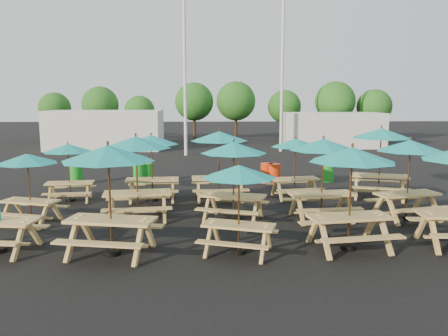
{
  "coord_description": "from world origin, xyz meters",
  "views": [
    {
      "loc": [
        -0.58,
        -14.09,
        3.52
      ],
      "look_at": [
        0.0,
        1.5,
        1.1
      ],
      "focal_mm": 35.0,
      "sensor_mm": 36.0,
      "label": 1
    }
  ],
  "objects_px": {
    "picnic_unit_5": "(151,144)",
    "picnic_unit_6": "(239,177)",
    "waste_bin_0": "(76,174)",
    "picnic_unit_2": "(68,152)",
    "picnic_unit_4": "(136,148)",
    "picnic_unit_1": "(28,163)",
    "waste_bin_1": "(148,173)",
    "picnic_unit_13": "(410,151)",
    "picnic_unit_10": "(323,150)",
    "picnic_unit_11": "(295,147)",
    "picnic_unit_7": "(234,153)",
    "picnic_unit_9": "(352,162)",
    "waste_bin_3": "(274,174)",
    "waste_bin_2": "(140,174)",
    "picnic_unit_8": "(219,141)",
    "waste_bin_5": "(328,172)",
    "picnic_unit_14": "(381,138)",
    "picnic_unit_3": "(108,161)",
    "waste_bin_4": "(267,173)"
  },
  "relations": [
    {
      "from": "picnic_unit_13",
      "to": "waste_bin_1",
      "type": "height_order",
      "value": "picnic_unit_13"
    },
    {
      "from": "picnic_unit_5",
      "to": "waste_bin_5",
      "type": "xyz_separation_m",
      "value": [
        7.21,
        3.39,
        -1.58
      ]
    },
    {
      "from": "picnic_unit_9",
      "to": "waste_bin_5",
      "type": "relative_size",
      "value": 2.89
    },
    {
      "from": "picnic_unit_7",
      "to": "waste_bin_0",
      "type": "bearing_deg",
      "value": 155.98
    },
    {
      "from": "picnic_unit_4",
      "to": "picnic_unit_11",
      "type": "bearing_deg",
      "value": 20.23
    },
    {
      "from": "picnic_unit_6",
      "to": "picnic_unit_10",
      "type": "bearing_deg",
      "value": 64.96
    },
    {
      "from": "picnic_unit_11",
      "to": "picnic_unit_14",
      "type": "height_order",
      "value": "picnic_unit_14"
    },
    {
      "from": "picnic_unit_4",
      "to": "waste_bin_2",
      "type": "distance_m",
      "value": 5.94
    },
    {
      "from": "picnic_unit_5",
      "to": "picnic_unit_13",
      "type": "height_order",
      "value": "picnic_unit_13"
    },
    {
      "from": "picnic_unit_7",
      "to": "picnic_unit_8",
      "type": "height_order",
      "value": "picnic_unit_8"
    },
    {
      "from": "picnic_unit_6",
      "to": "picnic_unit_5",
      "type": "bearing_deg",
      "value": 134.0
    },
    {
      "from": "picnic_unit_4",
      "to": "waste_bin_4",
      "type": "bearing_deg",
      "value": 43.53
    },
    {
      "from": "picnic_unit_7",
      "to": "waste_bin_4",
      "type": "distance_m",
      "value": 6.38
    },
    {
      "from": "picnic_unit_10",
      "to": "waste_bin_2",
      "type": "relative_size",
      "value": 2.85
    },
    {
      "from": "picnic_unit_10",
      "to": "waste_bin_0",
      "type": "bearing_deg",
      "value": 141.04
    },
    {
      "from": "picnic_unit_8",
      "to": "picnic_unit_10",
      "type": "distance_m",
      "value": 4.04
    },
    {
      "from": "picnic_unit_1",
      "to": "picnic_unit_13",
      "type": "xyz_separation_m",
      "value": [
        11.04,
        0.08,
        0.29
      ]
    },
    {
      "from": "picnic_unit_8",
      "to": "waste_bin_3",
      "type": "xyz_separation_m",
      "value": [
        2.42,
        2.98,
        -1.69
      ]
    },
    {
      "from": "picnic_unit_1",
      "to": "waste_bin_2",
      "type": "distance_m",
      "value": 6.49
    },
    {
      "from": "picnic_unit_6",
      "to": "picnic_unit_13",
      "type": "distance_m",
      "value": 5.93
    },
    {
      "from": "picnic_unit_9",
      "to": "waste_bin_0",
      "type": "distance_m",
      "value": 12.4
    },
    {
      "from": "picnic_unit_6",
      "to": "waste_bin_0",
      "type": "xyz_separation_m",
      "value": [
        -6.26,
        8.66,
        -1.37
      ]
    },
    {
      "from": "picnic_unit_9",
      "to": "waste_bin_2",
      "type": "bearing_deg",
      "value": 117.95
    },
    {
      "from": "waste_bin_3",
      "to": "waste_bin_2",
      "type": "bearing_deg",
      "value": 178.82
    },
    {
      "from": "waste_bin_2",
      "to": "picnic_unit_3",
      "type": "bearing_deg",
      "value": -85.48
    },
    {
      "from": "picnic_unit_5",
      "to": "waste_bin_1",
      "type": "distance_m",
      "value": 3.75
    },
    {
      "from": "picnic_unit_5",
      "to": "picnic_unit_6",
      "type": "bearing_deg",
      "value": -67.18
    },
    {
      "from": "picnic_unit_2",
      "to": "picnic_unit_4",
      "type": "bearing_deg",
      "value": -48.4
    },
    {
      "from": "picnic_unit_10",
      "to": "picnic_unit_3",
      "type": "bearing_deg",
      "value": -159.22
    },
    {
      "from": "waste_bin_1",
      "to": "waste_bin_3",
      "type": "height_order",
      "value": "same"
    },
    {
      "from": "picnic_unit_14",
      "to": "picnic_unit_1",
      "type": "bearing_deg",
      "value": -147.26
    },
    {
      "from": "picnic_unit_4",
      "to": "picnic_unit_9",
      "type": "xyz_separation_m",
      "value": [
        5.44,
        -2.84,
        -0.04
      ]
    },
    {
      "from": "picnic_unit_3",
      "to": "picnic_unit_5",
      "type": "relative_size",
      "value": 1.09
    },
    {
      "from": "picnic_unit_7",
      "to": "picnic_unit_9",
      "type": "relative_size",
      "value": 0.99
    },
    {
      "from": "picnic_unit_8",
      "to": "picnic_unit_14",
      "type": "relative_size",
      "value": 0.93
    },
    {
      "from": "picnic_unit_3",
      "to": "waste_bin_1",
      "type": "distance_m",
      "value": 9.04
    },
    {
      "from": "picnic_unit_8",
      "to": "waste_bin_5",
      "type": "distance_m",
      "value": 6.13
    },
    {
      "from": "picnic_unit_6",
      "to": "waste_bin_0",
      "type": "distance_m",
      "value": 10.78
    },
    {
      "from": "picnic_unit_4",
      "to": "waste_bin_1",
      "type": "height_order",
      "value": "picnic_unit_4"
    },
    {
      "from": "picnic_unit_11",
      "to": "waste_bin_3",
      "type": "xyz_separation_m",
      "value": [
        -0.33,
        2.79,
        -1.45
      ]
    },
    {
      "from": "picnic_unit_8",
      "to": "picnic_unit_13",
      "type": "height_order",
      "value": "picnic_unit_8"
    },
    {
      "from": "waste_bin_2",
      "to": "picnic_unit_9",
      "type": "bearing_deg",
      "value": -53.56
    },
    {
      "from": "waste_bin_4",
      "to": "waste_bin_3",
      "type": "bearing_deg",
      "value": -25.93
    },
    {
      "from": "picnic_unit_1",
      "to": "waste_bin_1",
      "type": "xyz_separation_m",
      "value": [
        2.51,
        6.18,
        -1.33
      ]
    },
    {
      "from": "picnic_unit_6",
      "to": "waste_bin_4",
      "type": "xyz_separation_m",
      "value": [
        1.82,
        8.69,
        -1.37
      ]
    },
    {
      "from": "picnic_unit_5",
      "to": "picnic_unit_11",
      "type": "xyz_separation_m",
      "value": [
        5.11,
        0.22,
        -0.13
      ]
    },
    {
      "from": "picnic_unit_2",
      "to": "picnic_unit_7",
      "type": "relative_size",
      "value": 0.84
    },
    {
      "from": "picnic_unit_6",
      "to": "waste_bin_0",
      "type": "relative_size",
      "value": 2.53
    },
    {
      "from": "picnic_unit_4",
      "to": "waste_bin_0",
      "type": "height_order",
      "value": "picnic_unit_4"
    },
    {
      "from": "picnic_unit_6",
      "to": "waste_bin_3",
      "type": "bearing_deg",
      "value": 94.35
    }
  ]
}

